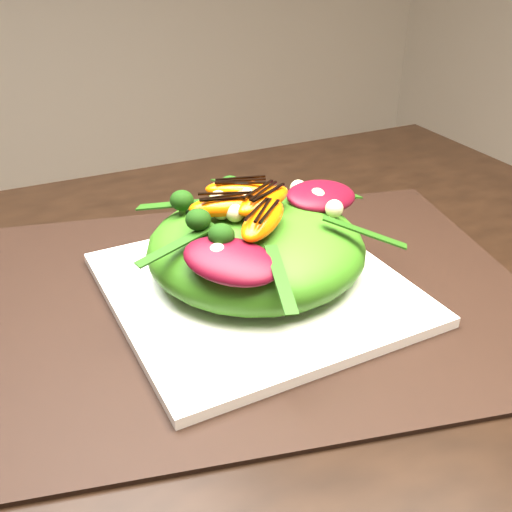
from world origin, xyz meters
name	(u,v)px	position (x,y,z in m)	size (l,w,h in m)	color
placemat	(256,294)	(0.29, 0.06, 0.75)	(0.55, 0.41, 0.00)	black
plate_base	(256,288)	(0.29, 0.06, 0.76)	(0.28, 0.28, 0.01)	white
salad_bowl	(256,276)	(0.29, 0.06, 0.77)	(0.22, 0.22, 0.02)	white
lettuce_mound	(256,247)	(0.29, 0.06, 0.81)	(0.21, 0.21, 0.07)	#387315
radicchio_leaf	(322,196)	(0.37, 0.07, 0.84)	(0.08, 0.05, 0.02)	#4A0815
orange_segment	(232,196)	(0.28, 0.09, 0.85)	(0.07, 0.03, 0.02)	#F45304
broccoli_floret	(181,210)	(0.22, 0.08, 0.85)	(0.03, 0.03, 0.03)	black
macadamia_nut	(312,229)	(0.32, 0.00, 0.84)	(0.02, 0.02, 0.02)	#F1E9AA
balsamic_drizzle	(232,186)	(0.28, 0.09, 0.86)	(0.04, 0.00, 0.00)	black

